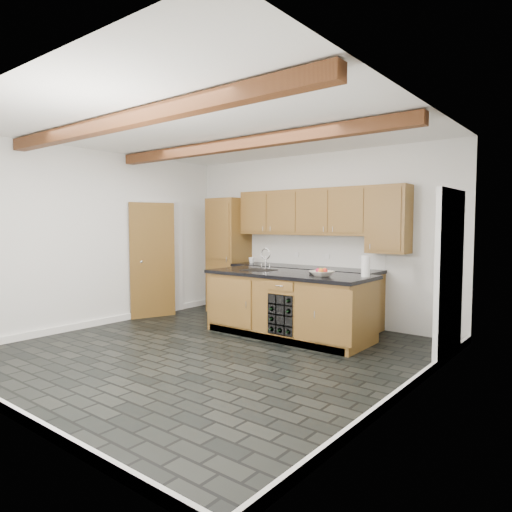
% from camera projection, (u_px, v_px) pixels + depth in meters
% --- Properties ---
extents(ground, '(5.00, 5.00, 0.00)m').
position_uv_depth(ground, '(211.00, 352.00, 5.83)').
color(ground, black).
rests_on(ground, ground).
extents(room_shell, '(5.01, 5.00, 5.00)m').
position_uv_depth(room_shell, '(233.00, 232.00, 6.19)').
color(room_shell, white).
rests_on(room_shell, ground).
extents(back_cabinetry, '(3.65, 0.62, 2.20)m').
position_uv_depth(back_cabinetry, '(287.00, 262.00, 7.74)').
color(back_cabinetry, brown).
rests_on(back_cabinetry, ground).
extents(island, '(2.48, 0.96, 0.93)m').
position_uv_depth(island, '(288.00, 304.00, 6.61)').
color(island, brown).
rests_on(island, ground).
extents(faucet, '(0.45, 0.40, 0.34)m').
position_uv_depth(faucet, '(260.00, 268.00, 6.96)').
color(faucet, black).
rests_on(faucet, island).
extents(kitchen_scale, '(0.20, 0.15, 0.05)m').
position_uv_depth(kitchen_scale, '(316.00, 272.00, 6.34)').
color(kitchen_scale, black).
rests_on(kitchen_scale, island).
extents(fruit_bowl, '(0.38, 0.38, 0.07)m').
position_uv_depth(fruit_bowl, '(322.00, 274.00, 6.11)').
color(fruit_bowl, silver).
rests_on(fruit_bowl, island).
extents(fruit_cluster, '(0.16, 0.17, 0.07)m').
position_uv_depth(fruit_cluster, '(322.00, 271.00, 6.11)').
color(fruit_cluster, red).
rests_on(fruit_cluster, fruit_bowl).
extents(paper_towel, '(0.11, 0.11, 0.28)m').
position_uv_depth(paper_towel, '(366.00, 266.00, 6.02)').
color(paper_towel, white).
rests_on(paper_towel, island).
extents(mug, '(0.12, 0.12, 0.10)m').
position_uv_depth(mug, '(252.00, 260.00, 8.15)').
color(mug, white).
rests_on(mug, back_cabinetry).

